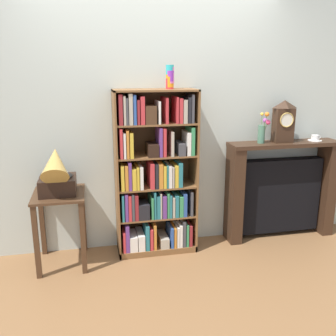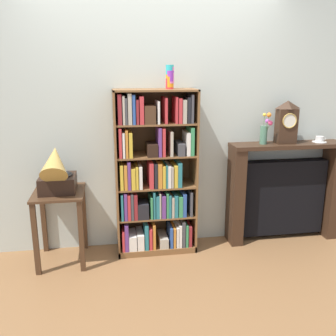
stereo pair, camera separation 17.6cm
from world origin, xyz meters
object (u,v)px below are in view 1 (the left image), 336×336
teacup_with_saucer (315,138)px  flower_vase (263,130)px  mantel_clock (284,121)px  bookshelf (155,180)px  side_table_left (60,212)px  fireplace_mantel (280,190)px  gramophone (56,174)px  cup_stack (170,77)px

teacup_with_saucer → flower_vase: bearing=-179.4°
mantel_clock → flower_vase: bearing=-178.9°
bookshelf → mantel_clock: bearing=1.5°
side_table_left → fireplace_mantel: 2.28m
flower_vase → mantel_clock: bearing=1.1°
mantel_clock → gramophone: bearing=-175.6°
mantel_clock → teacup_with_saucer: bearing=0.4°
cup_stack → teacup_with_saucer: 1.69m
gramophone → flower_vase: flower_vase is taller
fireplace_mantel → mantel_clock: (-0.04, -0.03, 0.75)m
gramophone → teacup_with_saucer: gramophone is taller
cup_stack → side_table_left: size_ratio=0.31×
side_table_left → bookshelf: bearing=5.3°
bookshelf → fireplace_mantel: size_ratio=1.35×
side_table_left → fireplace_mantel: size_ratio=0.58×
fireplace_mantel → teacup_with_saucer: (0.34, -0.02, 0.56)m
bookshelf → teacup_with_saucer: (1.72, 0.04, 0.33)m
side_table_left → gramophone: bearing=-90.0°
flower_vase → teacup_with_saucer: bearing=0.6°
cup_stack → teacup_with_saucer: bearing=1.6°
gramophone → bookshelf: bearing=8.8°
side_table_left → gramophone: size_ratio=1.40×
cup_stack → flower_vase: (0.96, 0.04, -0.53)m
bookshelf → side_table_left: 0.93m
bookshelf → cup_stack: cup_stack is taller
fireplace_mantel → teacup_with_saucer: 0.66m
cup_stack → mantel_clock: 1.27m
flower_vase → fireplace_mantel: bearing=6.6°
cup_stack → fireplace_mantel: cup_stack is taller
flower_vase → cup_stack: bearing=-177.8°
flower_vase → teacup_with_saucer: flower_vase is taller
cup_stack → fireplace_mantel: (1.23, 0.07, -1.19)m
fireplace_mantel → flower_vase: bearing=-173.4°
fireplace_mantel → teacup_with_saucer: size_ratio=8.20×
mantel_clock → teacup_with_saucer: mantel_clock is taller
bookshelf → teacup_with_saucer: size_ratio=11.05×
fireplace_mantel → mantel_clock: size_ratio=2.77×
teacup_with_saucer → bookshelf: bearing=-178.8°
cup_stack → gramophone: size_ratio=0.43×
gramophone → fireplace_mantel: (2.27, 0.20, -0.38)m
bookshelf → side_table_left: bearing=-174.7°
side_table_left → gramophone: 0.39m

